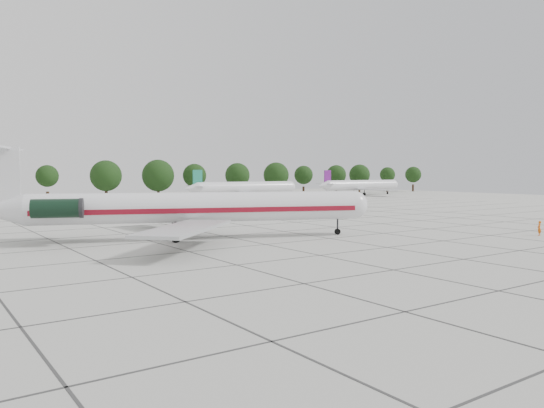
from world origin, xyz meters
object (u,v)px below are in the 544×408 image
object	(u,v)px
main_airliner	(180,207)
ground_crew	(539,228)
bg_airliner_d	(245,188)
bg_airliner_e	(361,185)

from	to	relation	value
main_airliner	ground_crew	xyz separation A→B (m)	(33.34, -19.29, -2.50)
main_airliner	bg_airliner_d	xyz separation A→B (m)	(47.01, 62.62, -0.38)
main_airliner	bg_airliner_d	world-z (taller)	main_airliner
bg_airliner_d	bg_airliner_e	world-z (taller)	same
bg_airliner_d	ground_crew	bearing A→B (deg)	-99.47
ground_crew	bg_airliner_d	xyz separation A→B (m)	(13.67, 81.92, 2.12)
bg_airliner_d	bg_airliner_e	size ratio (longest dim) A/B	1.00
main_airliner	bg_airliner_d	distance (m)	78.31
ground_crew	bg_airliner_e	bearing A→B (deg)	-140.69
ground_crew	bg_airliner_d	bearing A→B (deg)	-116.59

